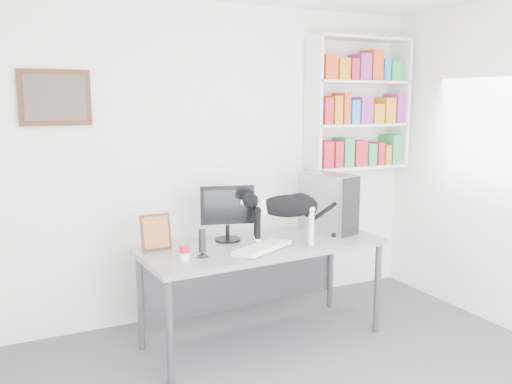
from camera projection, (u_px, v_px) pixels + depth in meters
room at (351, 198)px, 2.97m from camera, size 4.01×4.01×2.70m
bookshelf at (358, 104)px, 5.13m from camera, size 1.03×0.28×1.24m
wall_art at (55, 98)px, 4.06m from camera, size 0.52×0.04×0.42m
desk at (263, 293)px, 4.24m from camera, size 1.93×0.84×0.79m
monitor at (227, 213)px, 4.24m from camera, size 0.46×0.31×0.45m
keyboard at (262, 248)px, 4.00m from camera, size 0.53×0.40×0.04m
pc_tower at (328, 203)px, 4.55m from camera, size 0.33×0.53×0.49m
speaker at (202, 243)px, 3.81m from camera, size 0.12×0.12×0.21m
leaning_print at (156, 231)px, 4.00m from camera, size 0.23×0.10×0.28m
soup_can at (185, 253)px, 3.75m from camera, size 0.07×0.07×0.10m
cat at (286, 219)px, 4.12m from camera, size 0.68×0.39×0.41m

